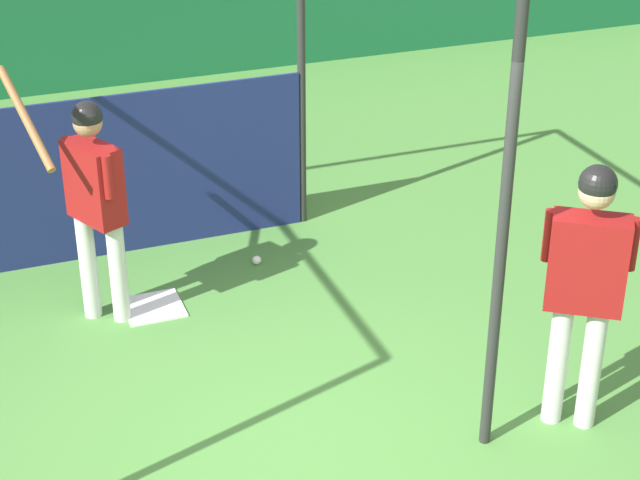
# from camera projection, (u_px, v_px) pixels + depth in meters

# --- Properties ---
(ground_plane) EXTENTS (60.00, 60.00, 0.00)m
(ground_plane) POSITION_uv_depth(u_px,v_px,m) (300.00, 452.00, 6.68)
(ground_plane) COLOR #477F38
(outfield_wall) EXTENTS (24.00, 0.12, 1.29)m
(outfield_wall) POSITION_uv_depth(u_px,v_px,m) (87.00, 35.00, 12.45)
(outfield_wall) COLOR #196038
(outfield_wall) RESTS_ON ground
(batting_cage) EXTENTS (3.58, 3.45, 3.06)m
(batting_cage) POSITION_uv_depth(u_px,v_px,m) (108.00, 136.00, 7.93)
(batting_cage) COLOR #282828
(batting_cage) RESTS_ON ground
(home_plate) EXTENTS (0.44, 0.44, 0.02)m
(home_plate) POSITION_uv_depth(u_px,v_px,m) (153.00, 307.00, 8.22)
(home_plate) COLOR white
(home_plate) RESTS_ON ground
(player_batter) EXTENTS (0.73, 0.77, 1.90)m
(player_batter) POSITION_uv_depth(u_px,v_px,m) (93.00, 192.00, 7.63)
(player_batter) COLOR silver
(player_batter) RESTS_ON ground
(player_waiting) EXTENTS (0.82, 0.61, 2.11)m
(player_waiting) POSITION_uv_depth(u_px,v_px,m) (588.00, 273.00, 6.45)
(player_waiting) COLOR silver
(player_waiting) RESTS_ON ground
(baseball) EXTENTS (0.07, 0.07, 0.07)m
(baseball) POSITION_uv_depth(u_px,v_px,m) (257.00, 260.00, 8.83)
(baseball) COLOR white
(baseball) RESTS_ON ground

